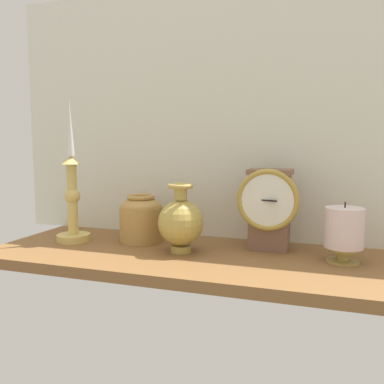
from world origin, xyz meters
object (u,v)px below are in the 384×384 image
Objects in this scene: brass_vase_bulbous at (181,221)px; brass_vase_jar at (141,218)px; mantel_clock at (269,207)px; candlestick_tall_left at (72,197)px; pillar_candle_front at (344,231)px.

brass_vase_bulbous reaches higher than brass_vase_jar.
brass_vase_jar is (-31.84, -1.87, -4.02)cm from mantel_clock.
mantel_clock is 0.53× the size of candlestick_tall_left.
pillar_candle_front is (35.08, 3.08, -0.51)cm from brass_vase_bulbous.
pillar_candle_front is at bearing 5.01° from brass_vase_bulbous.
mantel_clock is 48.94cm from candlestick_tall_left.
brass_vase_bulbous is at bearing -2.10° from candlestick_tall_left.
candlestick_tall_left is 3.00× the size of brass_vase_jar.
mantel_clock is 32.15cm from brass_vase_jar.
brass_vase_bulbous is 14.55cm from brass_vase_jar.
mantel_clock is 1.60× the size of brass_vase_jar.
candlestick_tall_left is 18.11cm from brass_vase_jar.
brass_vase_bulbous is 35.22cm from pillar_candle_front.
pillar_candle_front is (16.34, -5.04, -3.58)cm from mantel_clock.
pillar_candle_front is at bearing -3.77° from brass_vase_jar.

